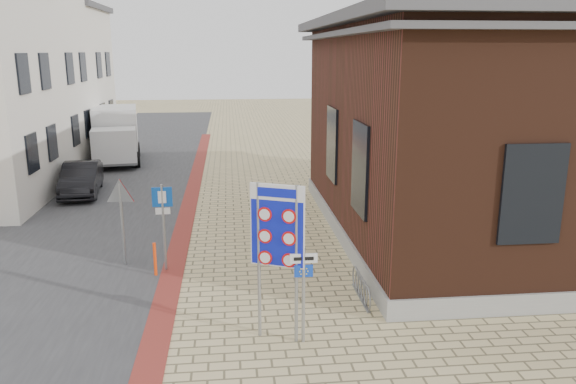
{
  "coord_description": "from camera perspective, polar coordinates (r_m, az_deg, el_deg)",
  "views": [
    {
      "loc": [
        -0.4,
        -9.98,
        5.77
      ],
      "look_at": [
        1.09,
        4.1,
        2.2
      ],
      "focal_mm": 35.0,
      "sensor_mm": 36.0,
      "label": 1
    }
  ],
  "objects": [
    {
      "name": "ground",
      "position": [
        11.53,
        -3.38,
        -15.9
      ],
      "size": [
        120.0,
        120.0,
        0.0
      ],
      "primitive_type": "plane",
      "color": "tan",
      "rests_on": "ground"
    },
    {
      "name": "road_strip",
      "position": [
        26.14,
        -17.15,
        0.78
      ],
      "size": [
        7.0,
        60.0,
        0.02
      ],
      "primitive_type": "cube",
      "color": "#38383A",
      "rests_on": "ground"
    },
    {
      "name": "curb_strip",
      "position": [
        20.85,
        -10.22,
        -2.1
      ],
      "size": [
        0.6,
        40.0,
        0.02
      ],
      "primitive_type": "cube",
      "color": "maroon",
      "rests_on": "ground"
    },
    {
      "name": "brick_building",
      "position": [
        19.53,
        22.89,
        6.33
      ],
      "size": [
        13.0,
        13.0,
        6.8
      ],
      "color": "gray",
      "rests_on": "ground"
    },
    {
      "name": "townhouse_mid",
      "position": [
        29.94,
        -27.24,
        10.32
      ],
      "size": [
        7.4,
        6.4,
        9.1
      ],
      "color": "silver",
      "rests_on": "ground"
    },
    {
      "name": "townhouse_far",
      "position": [
        35.63,
        -23.76,
        10.4
      ],
      "size": [
        7.4,
        6.4,
        8.3
      ],
      "color": "silver",
      "rests_on": "ground"
    },
    {
      "name": "bike_rack",
      "position": [
        13.71,
        7.44,
        -9.66
      ],
      "size": [
        0.08,
        1.8,
        0.6
      ],
      "color": "slate",
      "rests_on": "ground"
    },
    {
      "name": "sedan",
      "position": [
        24.61,
        -20.26,
        1.27
      ],
      "size": [
        1.86,
        4.12,
        1.31
      ],
      "primitive_type": "imported",
      "rotation": [
        0.0,
        0.0,
        0.12
      ],
      "color": "black",
      "rests_on": "ground"
    },
    {
      "name": "box_truck",
      "position": [
        31.13,
        -17.11,
        5.59
      ],
      "size": [
        2.95,
        5.71,
        2.85
      ],
      "rotation": [
        0.0,
        0.0,
        0.15
      ],
      "color": "slate",
      "rests_on": "ground"
    },
    {
      "name": "border_sign",
      "position": [
        11.05,
        -1.09,
        -3.75
      ],
      "size": [
        1.04,
        0.49,
        3.28
      ],
      "rotation": [
        0.0,
        0.0,
        -0.41
      ],
      "color": "gray",
      "rests_on": "ground"
    },
    {
      "name": "essen_sign",
      "position": [
        11.29,
        1.59,
        -9.11
      ],
      "size": [
        0.55,
        0.07,
        2.03
      ],
      "rotation": [
        0.0,
        0.0,
        -0.0
      ],
      "color": "gray",
      "rests_on": "ground"
    },
    {
      "name": "parking_sign",
      "position": [
        15.17,
        -12.58,
        -2.09
      ],
      "size": [
        0.53,
        0.07,
        2.39
      ],
      "rotation": [
        0.0,
        0.0,
        0.01
      ],
      "color": "gray",
      "rests_on": "ground"
    },
    {
      "name": "yield_sign",
      "position": [
        15.8,
        -16.63,
        -0.92
      ],
      "size": [
        0.85,
        0.15,
        2.4
      ],
      "rotation": [
        0.0,
        0.0,
        -0.11
      ],
      "color": "gray",
      "rests_on": "ground"
    },
    {
      "name": "bollard",
      "position": [
        15.22,
        -13.36,
        -6.68
      ],
      "size": [
        0.09,
        0.09,
        0.91
      ],
      "primitive_type": "cylinder",
      "rotation": [
        0.0,
        0.0,
        0.07
      ],
      "color": "#FF420D",
      "rests_on": "ground"
    }
  ]
}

